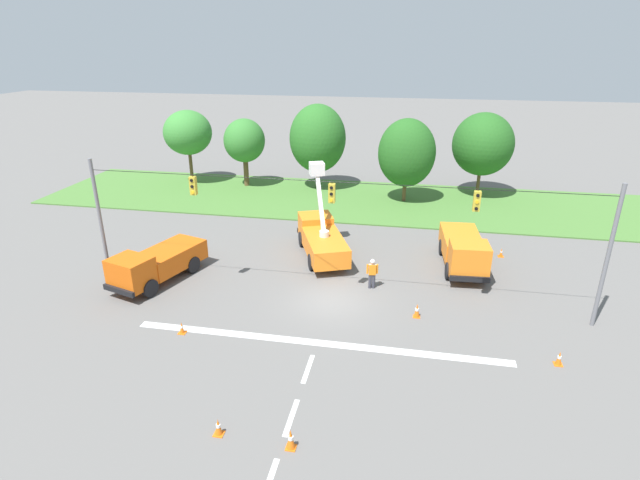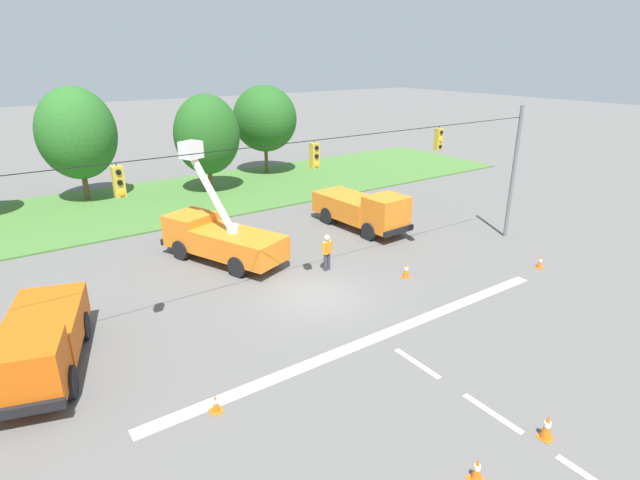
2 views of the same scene
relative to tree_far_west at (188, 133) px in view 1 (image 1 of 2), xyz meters
The scene contains 20 objects.
ground_plane 27.44m from the tree_far_west, 50.41° to the right, with size 200.00×200.00×0.00m, color #605E5B.
grass_verge 18.09m from the tree_far_west, ahead, with size 56.00×12.00×0.10m, color #477533.
lane_markings 31.82m from the tree_far_west, 56.82° to the right, with size 17.60×15.25×0.01m.
signal_gantry 26.98m from the tree_far_west, 50.49° to the right, with size 26.20×0.33×7.20m.
tree_far_west is the anchor object (origin of this frame).
tree_west 5.64m from the tree_far_west, ahead, with size 3.78×3.96×6.34m.
tree_centre 12.38m from the tree_far_west, ahead, with size 5.11×5.11×7.73m.
tree_east 20.59m from the tree_far_west, ahead, with size 4.76×4.19×7.08m.
tree_far_east 26.85m from the tree_far_west, ahead, with size 5.20×5.57×7.31m.
utility_truck_bucket_lift 21.82m from the tree_far_west, 43.71° to the right, with size 4.52×6.98×5.77m.
utility_truck_support_near 28.96m from the tree_far_west, 31.91° to the right, with size 2.64×6.49×2.35m.
utility_truck_support_far 21.77m from the tree_far_west, 71.11° to the right, with size 3.89×6.43×2.14m.
road_worker 27.20m from the tree_far_west, 44.53° to the right, with size 0.64×0.31×1.77m.
traffic_cone_foreground_left 36.14m from the tree_far_west, 60.70° to the right, with size 0.36×0.36×0.79m.
traffic_cone_foreground_right 34.80m from the tree_far_west, 64.46° to the right, with size 0.36×0.36×0.67m.
traffic_cone_mid_left 30.98m from the tree_far_west, 44.87° to the right, with size 0.36×0.36×0.75m.
traffic_cone_mid_right 17.79m from the tree_far_west, 64.13° to the right, with size 0.36×0.36×0.68m.
traffic_cone_near_bucket 30.31m from the tree_far_west, 25.68° to the right, with size 0.36×0.36×0.58m.
traffic_cone_lane_edge_a 37.33m from the tree_far_west, 41.46° to the right, with size 0.36×0.36×0.66m.
traffic_cone_lane_edge_b 27.78m from the tree_far_west, 66.98° to the right, with size 0.36×0.36×0.60m.
Camera 1 is at (3.78, -23.27, 13.09)m, focal length 28.00 mm.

